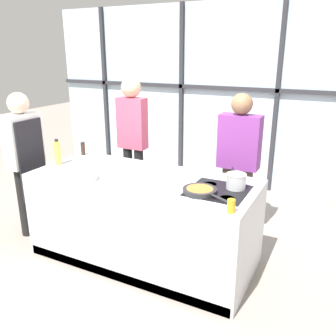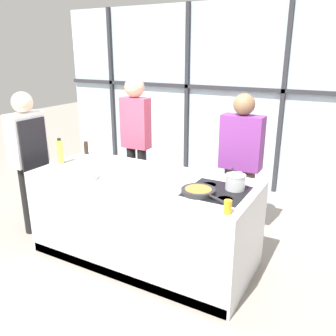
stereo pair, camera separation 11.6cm
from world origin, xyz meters
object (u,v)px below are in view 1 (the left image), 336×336
(spectator_far_left, at_px, (133,135))
(frying_pan, at_px, (200,191))
(mixing_bowl, at_px, (83,176))
(chef, at_px, (25,156))
(white_plate, at_px, (108,164))
(saucepan, at_px, (236,181))
(oil_bottle, at_px, (58,153))
(juice_glass_near, at_px, (231,206))
(pepper_grinder, at_px, (83,148))
(spectator_center_left, at_px, (238,159))

(spectator_far_left, bearing_deg, frying_pan, 142.24)
(spectator_far_left, height_order, mixing_bowl, spectator_far_left)
(chef, distance_m, white_plate, 0.99)
(saucepan, relative_size, oil_bottle, 1.12)
(frying_pan, relative_size, juice_glass_near, 4.64)
(saucepan, bearing_deg, juice_glass_near, -77.23)
(oil_bottle, distance_m, pepper_grinder, 0.43)
(saucepan, height_order, oil_bottle, oil_bottle)
(frying_pan, xyz_separation_m, pepper_grinder, (-1.71, 0.49, 0.06))
(juice_glass_near, bearing_deg, spectator_center_left, 104.00)
(spectator_center_left, distance_m, oil_bottle, 2.00)
(mixing_bowl, bearing_deg, spectator_far_left, 100.35)
(chef, distance_m, oil_bottle, 0.46)
(spectator_far_left, distance_m, pepper_grinder, 0.67)
(chef, relative_size, saucepan, 5.24)
(frying_pan, relative_size, oil_bottle, 1.78)
(spectator_far_left, height_order, frying_pan, spectator_far_left)
(pepper_grinder, xyz_separation_m, juice_glass_near, (2.07, -0.75, -0.03))
(saucepan, xyz_separation_m, white_plate, (-1.45, 0.04, -0.07))
(spectator_far_left, bearing_deg, pepper_grinder, 59.33)
(saucepan, height_order, pepper_grinder, pepper_grinder)
(spectator_far_left, xyz_separation_m, pepper_grinder, (-0.34, -0.57, -0.08))
(saucepan, distance_m, mixing_bowl, 1.45)
(frying_pan, relative_size, mixing_bowl, 1.81)
(chef, relative_size, spectator_far_left, 0.93)
(saucepan, distance_m, oil_bottle, 1.95)
(mixing_bowl, distance_m, oil_bottle, 0.62)
(pepper_grinder, distance_m, juice_glass_near, 2.20)
(chef, height_order, pepper_grinder, chef)
(frying_pan, bearing_deg, spectator_far_left, 142.24)
(chef, distance_m, frying_pan, 2.15)
(spectator_far_left, xyz_separation_m, saucepan, (1.61, -0.81, -0.08))
(chef, xyz_separation_m, juice_glass_near, (2.51, -0.28, 0.01))
(saucepan, bearing_deg, mixing_bowl, -162.13)
(saucepan, distance_m, white_plate, 1.45)
(spectator_far_left, distance_m, white_plate, 0.80)
(spectator_center_left, distance_m, saucepan, 0.84)
(juice_glass_near, bearing_deg, pepper_grinder, 160.12)
(frying_pan, height_order, pepper_grinder, pepper_grinder)
(white_plate, distance_m, pepper_grinder, 0.54)
(white_plate, relative_size, oil_bottle, 0.98)
(chef, height_order, oil_bottle, chef)
(white_plate, distance_m, oil_bottle, 0.56)
(spectator_center_left, bearing_deg, pepper_grinder, 18.20)
(mixing_bowl, height_order, juice_glass_near, juice_glass_near)
(spectator_center_left, distance_m, pepper_grinder, 1.83)
(pepper_grinder, relative_size, juice_glass_near, 1.65)
(mixing_bowl, bearing_deg, juice_glass_near, -2.54)
(spectator_far_left, xyz_separation_m, mixing_bowl, (0.23, -1.25, -0.12))
(spectator_far_left, distance_m, juice_glass_near, 2.18)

